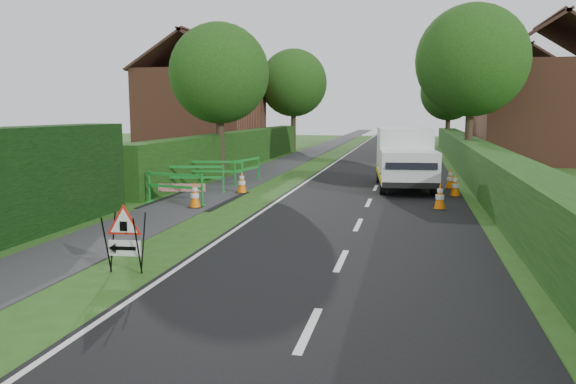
{
  "coord_description": "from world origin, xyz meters",
  "views": [
    {
      "loc": [
        3.73,
        -5.91,
        2.86
      ],
      "look_at": [
        1.37,
        4.87,
        1.26
      ],
      "focal_mm": 35.0,
      "sensor_mm": 36.0,
      "label": 1
    }
  ],
  "objects": [
    {
      "name": "ground",
      "position": [
        0.0,
        0.0,
        0.0
      ],
      "size": [
        120.0,
        120.0,
        0.0
      ],
      "primitive_type": "plane",
      "color": "#2A4D16",
      "rests_on": "ground"
    },
    {
      "name": "road_surface",
      "position": [
        2.5,
        35.0,
        0.0
      ],
      "size": [
        6.0,
        90.0,
        0.02
      ],
      "primitive_type": "cube",
      "color": "black",
      "rests_on": "ground"
    },
    {
      "name": "footpath",
      "position": [
        -3.0,
        35.0,
        0.01
      ],
      "size": [
        2.0,
        90.0,
        0.02
      ],
      "primitive_type": "cube",
      "color": "#2D2D30",
      "rests_on": "ground"
    },
    {
      "name": "hedge_west_far",
      "position": [
        -5.0,
        22.0,
        0.0
      ],
      "size": [
        1.0,
        24.0,
        1.8
      ],
      "primitive_type": "cube",
      "color": "#14380F",
      "rests_on": "ground"
    },
    {
      "name": "hedge_east",
      "position": [
        6.5,
        16.0,
        0.0
      ],
      "size": [
        1.2,
        50.0,
        1.5
      ],
      "primitive_type": "cube",
      "color": "#14380F",
      "rests_on": "ground"
    },
    {
      "name": "house_west",
      "position": [
        -10.0,
        30.0,
        2.9
      ],
      "size": [
        7.5,
        7.4,
        7.88
      ],
      "color": "brown",
      "rests_on": "ground"
    },
    {
      "name": "house_east_a",
      "position": [
        11.0,
        28.0,
        2.9
      ],
      "size": [
        7.5,
        7.4,
        7.88
      ],
      "color": "brown",
      "rests_on": "ground"
    },
    {
      "name": "house_east_b",
      "position": [
        12.0,
        42.0,
        2.9
      ],
      "size": [
        7.5,
        7.4,
        7.88
      ],
      "color": "brown",
      "rests_on": "ground"
    },
    {
      "name": "tree_nw",
      "position": [
        -4.6,
        18.0,
        4.48
      ],
      "size": [
        4.4,
        4.4,
        6.7
      ],
      "color": "#2D2116",
      "rests_on": "ground"
    },
    {
      "name": "tree_ne",
      "position": [
        6.4,
        22.0,
        5.17
      ],
      "size": [
        5.2,
        5.2,
        7.79
      ],
      "color": "#2D2116",
      "rests_on": "ground"
    },
    {
      "name": "tree_fw",
      "position": [
        -4.6,
        34.0,
        4.83
      ],
      "size": [
        4.8,
        4.8,
        7.24
      ],
      "color": "#2D2116",
      "rests_on": "ground"
    },
    {
      "name": "tree_fe",
      "position": [
        6.4,
        38.0,
        4.22
      ],
      "size": [
        4.2,
        4.2,
        6.33
      ],
      "color": "#2D2116",
      "rests_on": "ground"
    },
    {
      "name": "triangle_sign",
      "position": [
        -1.16,
        2.86,
        0.73
      ],
      "size": [
        0.78,
        0.78,
        1.05
      ],
      "rotation": [
        0.0,
        0.0,
        0.09
      ],
      "color": "black",
      "rests_on": "ground"
    },
    {
      "name": "works_van",
      "position": [
        3.53,
        15.21,
        1.18
      ],
      "size": [
        2.36,
        5.04,
        2.23
      ],
      "rotation": [
        0.0,
        0.0,
        0.09
      ],
      "color": "silver",
      "rests_on": "ground"
    },
    {
      "name": "traffic_cone_0",
      "position": [
        4.61,
        10.79,
        0.39
      ],
      "size": [
        0.38,
        0.38,
        0.79
      ],
      "color": "black",
      "rests_on": "ground"
    },
    {
      "name": "traffic_cone_1",
      "position": [
        5.24,
        13.47,
        0.39
      ],
      "size": [
        0.38,
        0.38,
        0.79
      ],
      "color": "black",
      "rests_on": "ground"
    },
    {
      "name": "traffic_cone_2",
      "position": [
        5.2,
        15.39,
        0.39
      ],
      "size": [
        0.38,
        0.38,
        0.79
      ],
      "color": "black",
      "rests_on": "ground"
    },
    {
      "name": "traffic_cone_3",
      "position": [
        -2.47,
        9.53,
        0.39
      ],
      "size": [
        0.38,
        0.38,
        0.79
      ],
      "color": "black",
      "rests_on": "ground"
    },
    {
      "name": "traffic_cone_4",
      "position": [
        -1.99,
        12.71,
        0.39
      ],
      "size": [
        0.38,
        0.38,
        0.79
      ],
      "color": "black",
      "rests_on": "ground"
    },
    {
      "name": "ped_barrier_0",
      "position": [
        -3.33,
        10.03,
        0.63
      ],
      "size": [
        2.09,
        0.81,
        1.0
      ],
      "rotation": [
        0.0,
        0.0,
        -0.23
      ],
      "color": "#198D2C",
      "rests_on": "ground"
    },
    {
      "name": "ped_barrier_1",
      "position": [
        -3.63,
        12.46,
        0.63
      ],
      "size": [
        2.09,
        0.76,
        1.0
      ],
      "rotation": [
        0.0,
        0.0,
        0.2
      ],
      "color": "#198D2C",
      "rests_on": "ground"
    },
    {
      "name": "ped_barrier_2",
      "position": [
        -3.55,
        14.49,
        0.63
      ],
      "size": [
        2.09,
        0.66,
        1.0
      ],
      "rotation": [
        0.0,
        0.0,
        0.15
      ],
      "color": "#198D2C",
      "rests_on": "ground"
    },
    {
      "name": "ped_barrier_3",
      "position": [
        -2.64,
        15.56,
        0.63
      ],
      "size": [
        0.76,
        2.09,
        1.0
      ],
      "rotation": [
        0.0,
        0.0,
        1.37
      ],
      "color": "#198D2C",
      "rests_on": "ground"
    },
    {
      "name": "redwhite_plank",
      "position": [
        -3.33,
        10.58,
        0.0
      ],
      "size": [
        1.48,
        0.33,
        0.25
      ],
      "primitive_type": "cube",
      "rotation": [
        0.0,
        0.0,
        0.19
      ],
      "color": "red",
      "rests_on": "ground"
    },
    {
      "name": "hatchback_car",
      "position": [
        2.98,
        27.0,
        0.59
      ],
      "size": [
        2.66,
        3.71,
        1.17
      ],
      "primitive_type": "imported",
      "rotation": [
        0.0,
        0.0,
        0.42
      ],
      "color": "silver",
      "rests_on": "ground"
    }
  ]
}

